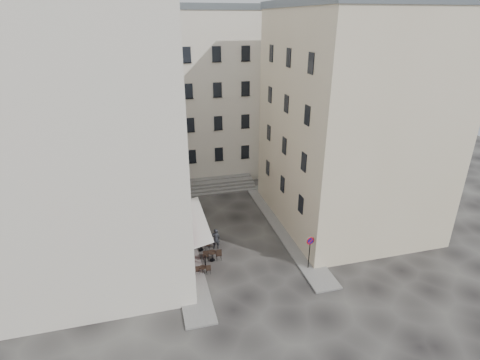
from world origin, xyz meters
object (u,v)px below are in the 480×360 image
object	(u,v)px
no_parking_sign	(310,247)
bistro_table_b	(212,255)
bistro_table_a	(203,270)
pedestrian	(216,239)

from	to	relation	value
no_parking_sign	bistro_table_b	bearing A→B (deg)	151.39
bistro_table_a	bistro_table_b	size ratio (longest dim) A/B	0.81
bistro_table_b	bistro_table_a	bearing A→B (deg)	-123.39
no_parking_sign	bistro_table_b	world-z (taller)	no_parking_sign
bistro_table_a	pedestrian	size ratio (longest dim) A/B	0.63
bistro_table_a	bistro_table_b	distance (m)	1.79
no_parking_sign	pedestrian	xyz separation A→B (m)	(-6.12, 4.45, -1.06)
bistro_table_b	pedestrian	size ratio (longest dim) A/B	0.78
bistro_table_a	pedestrian	distance (m)	3.49
bistro_table_a	pedestrian	world-z (taller)	pedestrian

